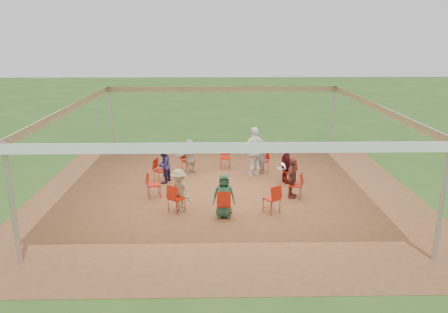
{
  "coord_description": "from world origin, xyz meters",
  "views": [
    {
      "loc": [
        -0.31,
        -14.44,
        5.33
      ],
      "look_at": [
        -0.02,
        0.3,
        1.13
      ],
      "focal_mm": 35.0,
      "sensor_mm": 36.0,
      "label": 1
    }
  ],
  "objects_px": {
    "chair_8": "(272,199)",
    "chair_6": "(176,198)",
    "person_seated_0": "(286,165)",
    "chair_4": "(161,171)",
    "chair_5": "(154,185)",
    "cable_coil": "(226,188)",
    "person_seated_4": "(179,190)",
    "chair_9": "(295,185)",
    "person_seated_1": "(261,156)",
    "chair_3": "(188,161)",
    "laptop": "(282,167)",
    "person_seated_3": "(163,165)",
    "chair_1": "(262,161)",
    "person_seated_6": "(292,178)",
    "person_seated_5": "(224,196)",
    "chair_0": "(289,171)",
    "person_seated_2": "(190,156)",
    "chair_2": "(225,158)",
    "chair_7": "(224,204)",
    "standing_person": "(255,152)"
  },
  "relations": [
    {
      "from": "chair_9",
      "to": "person_seated_6",
      "type": "bearing_deg",
      "value": 90.0
    },
    {
      "from": "chair_2",
      "to": "person_seated_6",
      "type": "bearing_deg",
      "value": 124.97
    },
    {
      "from": "chair_3",
      "to": "chair_8",
      "type": "height_order",
      "value": "same"
    },
    {
      "from": "chair_1",
      "to": "person_seated_6",
      "type": "bearing_deg",
      "value": 142.04
    },
    {
      "from": "chair_5",
      "to": "chair_8",
      "type": "distance_m",
      "value": 4.01
    },
    {
      "from": "chair_3",
      "to": "chair_9",
      "type": "bearing_deg",
      "value": 108.0
    },
    {
      "from": "chair_5",
      "to": "cable_coil",
      "type": "relative_size",
      "value": 2.34
    },
    {
      "from": "chair_8",
      "to": "chair_5",
      "type": "bearing_deg",
      "value": 126.0
    },
    {
      "from": "person_seated_1",
      "to": "chair_1",
      "type": "bearing_deg",
      "value": -90.0
    },
    {
      "from": "person_seated_2",
      "to": "person_seated_3",
      "type": "bearing_deg",
      "value": 18.0
    },
    {
      "from": "chair_8",
      "to": "person_seated_3",
      "type": "relative_size",
      "value": 0.67
    },
    {
      "from": "chair_3",
      "to": "person_seated_5",
      "type": "height_order",
      "value": "person_seated_5"
    },
    {
      "from": "chair_7",
      "to": "chair_8",
      "type": "distance_m",
      "value": 1.53
    },
    {
      "from": "person_seated_1",
      "to": "cable_coil",
      "type": "distance_m",
      "value": 2.32
    },
    {
      "from": "chair_6",
      "to": "cable_coil",
      "type": "height_order",
      "value": "chair_6"
    },
    {
      "from": "chair_1",
      "to": "standing_person",
      "type": "bearing_deg",
      "value": 87.89
    },
    {
      "from": "standing_person",
      "to": "person_seated_0",
      "type": "bearing_deg",
      "value": 121.57
    },
    {
      "from": "chair_8",
      "to": "chair_6",
      "type": "bearing_deg",
      "value": 144.0
    },
    {
      "from": "chair_9",
      "to": "person_seated_1",
      "type": "height_order",
      "value": "person_seated_1"
    },
    {
      "from": "chair_1",
      "to": "laptop",
      "type": "relative_size",
      "value": 2.45
    },
    {
      "from": "chair_4",
      "to": "chair_5",
      "type": "relative_size",
      "value": 1.0
    },
    {
      "from": "chair_7",
      "to": "person_seated_6",
      "type": "height_order",
      "value": "person_seated_6"
    },
    {
      "from": "person_seated_5",
      "to": "cable_coil",
      "type": "height_order",
      "value": "person_seated_5"
    },
    {
      "from": "chair_4",
      "to": "chair_6",
      "type": "distance_m",
      "value": 2.91
    },
    {
      "from": "person_seated_0",
      "to": "person_seated_1",
      "type": "height_order",
      "value": "same"
    },
    {
      "from": "chair_8",
      "to": "person_seated_4",
      "type": "distance_m",
      "value": 2.85
    },
    {
      "from": "person_seated_6",
      "to": "chair_7",
      "type": "bearing_deg",
      "value": 145.96
    },
    {
      "from": "chair_6",
      "to": "chair_9",
      "type": "bearing_deg",
      "value": 54.0
    },
    {
      "from": "chair_8",
      "to": "chair_9",
      "type": "bearing_deg",
      "value": 18.0
    },
    {
      "from": "chair_6",
      "to": "person_seated_1",
      "type": "xyz_separation_m",
      "value": [
        2.96,
        3.82,
        0.23
      ]
    },
    {
      "from": "person_seated_6",
      "to": "person_seated_0",
      "type": "bearing_deg",
      "value": 18.0
    },
    {
      "from": "chair_4",
      "to": "cable_coil",
      "type": "relative_size",
      "value": 2.34
    },
    {
      "from": "person_seated_6",
      "to": "standing_person",
      "type": "bearing_deg",
      "value": 43.09
    },
    {
      "from": "chair_0",
      "to": "person_seated_1",
      "type": "xyz_separation_m",
      "value": [
        -0.94,
        1.17,
        0.23
      ]
    },
    {
      "from": "chair_4",
      "to": "laptop",
      "type": "xyz_separation_m",
      "value": [
        4.43,
        -0.22,
        0.19
      ]
    },
    {
      "from": "person_seated_2",
      "to": "person_seated_6",
      "type": "relative_size",
      "value": 1.0
    },
    {
      "from": "chair_0",
      "to": "chair_4",
      "type": "bearing_deg",
      "value": 72.0
    },
    {
      "from": "person_seated_4",
      "to": "laptop",
      "type": "relative_size",
      "value": 3.67
    },
    {
      "from": "person_seated_0",
      "to": "person_seated_6",
      "type": "xyz_separation_m",
      "value": [
        -0.04,
        -1.46,
        0.0
      ]
    },
    {
      "from": "person_seated_4",
      "to": "person_seated_5",
      "type": "bearing_deg",
      "value": 18.0
    },
    {
      "from": "chair_4",
      "to": "chair_6",
      "type": "xyz_separation_m",
      "value": [
        0.82,
        -2.79,
        0.0
      ]
    },
    {
      "from": "chair_2",
      "to": "person_seated_1",
      "type": "relative_size",
      "value": 0.67
    },
    {
      "from": "chair_1",
      "to": "cable_coil",
      "type": "distance_m",
      "value": 2.38
    },
    {
      "from": "person_seated_3",
      "to": "chair_4",
      "type": "bearing_deg",
      "value": -90.0
    },
    {
      "from": "chair_3",
      "to": "person_seated_5",
      "type": "distance_m",
      "value": 4.6
    },
    {
      "from": "chair_7",
      "to": "person_seated_4",
      "type": "distance_m",
      "value": 1.51
    },
    {
      "from": "chair_7",
      "to": "person_seated_4",
      "type": "relative_size",
      "value": 0.67
    },
    {
      "from": "chair_5",
      "to": "laptop",
      "type": "height_order",
      "value": "chair_5"
    },
    {
      "from": "chair_8",
      "to": "laptop",
      "type": "relative_size",
      "value": 2.45
    },
    {
      "from": "chair_6",
      "to": "person_seated_0",
      "type": "distance_m",
      "value": 4.6
    }
  ]
}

